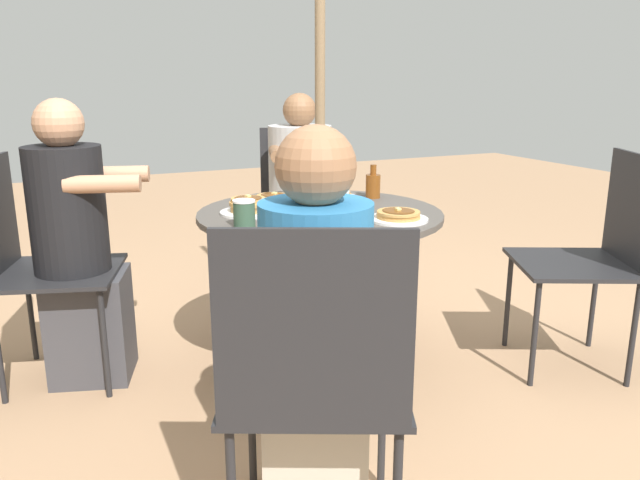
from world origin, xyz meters
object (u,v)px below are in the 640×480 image
(syrup_bottle, at_px, (373,185))
(coffee_cup, at_px, (244,213))
(diner_west, at_px, (316,346))
(pancake_plate_a, at_px, (398,216))
(patio_chair_north, at_px, (596,248))
(diner_south, at_px, (78,254))
(patio_chair_east, at_px, (298,195))
(pancake_plate_d, at_px, (273,199))
(patio_chair_west, at_px, (315,373))
(drinking_glass_a, at_px, (340,195))
(pancake_plate_b, at_px, (249,207))
(pancake_plate_c, at_px, (333,195))
(patio_table, at_px, (320,242))
(patio_chair_south, at_px, (32,256))
(diner_east, at_px, (301,204))

(syrup_bottle, xyz_separation_m, coffee_cup, (-0.31, 0.74, -0.01))
(diner_west, height_order, pancake_plate_a, diner_west)
(pancake_plate_a, bearing_deg, patio_chair_north, -104.96)
(diner_south, bearing_deg, coffee_cup, 70.59)
(patio_chair_east, xyz_separation_m, pancake_plate_d, (-0.85, 0.48, 0.17))
(patio_chair_west, bearing_deg, diner_west, 90.00)
(patio_chair_north, relative_size, syrup_bottle, 6.03)
(patio_chair_east, distance_m, syrup_bottle, 0.99)
(patio_chair_east, bearing_deg, pancake_plate_d, 78.75)
(pancake_plate_d, bearing_deg, drinking_glass_a, -143.68)
(pancake_plate_b, relative_size, pancake_plate_d, 1.00)
(patio_chair_north, distance_m, patio_chair_east, 1.80)
(patio_chair_east, distance_m, pancake_plate_a, 1.44)
(diner_south, xyz_separation_m, pancake_plate_c, (-0.07, -1.14, 0.17))
(patio_table, distance_m, coffee_cup, 0.45)
(patio_chair_west, relative_size, pancake_plate_c, 3.98)
(drinking_glass_a, bearing_deg, patio_chair_east, -13.48)
(patio_chair_south, height_order, patio_chair_west, same)
(pancake_plate_d, bearing_deg, diner_south, 89.11)
(patio_chair_east, xyz_separation_m, pancake_plate_b, (-1.05, 0.66, 0.18))
(patio_table, bearing_deg, patio_chair_south, 72.74)
(patio_chair_east, height_order, pancake_plate_b, patio_chair_east)
(diner_south, height_order, patio_chair_west, diner_south)
(pancake_plate_c, xyz_separation_m, syrup_bottle, (-0.06, -0.18, 0.05))
(patio_table, height_order, diner_west, diner_west)
(drinking_glass_a, bearing_deg, pancake_plate_c, -17.74)
(patio_chair_north, relative_size, diner_east, 0.81)
(diner_east, relative_size, coffee_cup, 11.17)
(patio_chair_north, xyz_separation_m, diner_west, (-0.40, 1.51, -0.01))
(diner_south, bearing_deg, diner_west, 41.08)
(diner_west, height_order, pancake_plate_d, diner_west)
(pancake_plate_d, relative_size, coffee_cup, 2.28)
(patio_chair_south, distance_m, pancake_plate_c, 1.33)
(pancake_plate_d, distance_m, coffee_cup, 0.51)
(pancake_plate_d, bearing_deg, diner_east, -31.96)
(drinking_glass_a, bearing_deg, syrup_bottle, -56.86)
(patio_chair_south, xyz_separation_m, pancake_plate_c, (-0.12, -1.31, 0.17))
(patio_chair_east, bearing_deg, patio_chair_south, 45.41)
(pancake_plate_c, bearing_deg, patio_table, 143.42)
(pancake_plate_b, bearing_deg, coffee_cup, 157.97)
(pancake_plate_d, bearing_deg, pancake_plate_a, -150.80)
(patio_chair_east, xyz_separation_m, diner_south, (-0.84, 1.34, 0.00))
(patio_chair_north, height_order, diner_south, diner_south)
(diner_east, bearing_deg, patio_chair_west, 86.14)
(patio_chair_east, distance_m, coffee_cup, 1.49)
(patio_chair_east, xyz_separation_m, coffee_cup, (-1.27, 0.75, 0.21))
(patio_chair_east, height_order, syrup_bottle, patio_chair_east)
(patio_table, distance_m, patio_chair_north, 1.20)
(pancake_plate_c, xyz_separation_m, coffee_cup, (-0.37, 0.55, 0.04))
(patio_table, xyz_separation_m, pancake_plate_c, (0.23, -0.17, 0.15))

